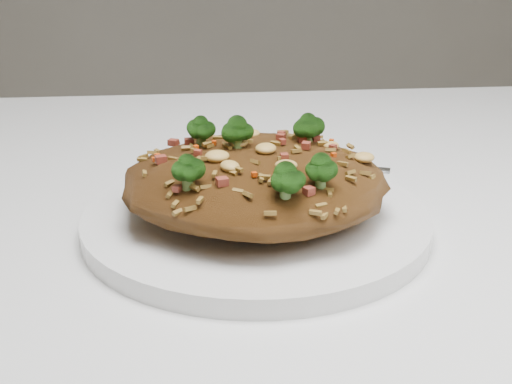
{
  "coord_description": "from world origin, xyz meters",
  "views": [
    {
      "loc": [
        0.04,
        -0.48,
        0.97
      ],
      "look_at": [
        0.09,
        -0.01,
        0.78
      ],
      "focal_mm": 50.0,
      "sensor_mm": 36.0,
      "label": 1
    }
  ],
  "objects_px": {
    "fork": "(302,164)",
    "dining_table": "(145,334)",
    "plate": "(256,220)",
    "fried_rice": "(256,171)"
  },
  "relations": [
    {
      "from": "dining_table",
      "to": "plate",
      "type": "xyz_separation_m",
      "value": [
        0.09,
        -0.01,
        0.1
      ]
    },
    {
      "from": "fork",
      "to": "dining_table",
      "type": "bearing_deg",
      "value": -129.92
    },
    {
      "from": "fork",
      "to": "fried_rice",
      "type": "bearing_deg",
      "value": -98.63
    },
    {
      "from": "dining_table",
      "to": "fork",
      "type": "bearing_deg",
      "value": 31.45
    },
    {
      "from": "dining_table",
      "to": "fork",
      "type": "xyz_separation_m",
      "value": [
        0.13,
        0.08,
        0.11
      ]
    },
    {
      "from": "plate",
      "to": "fried_rice",
      "type": "bearing_deg",
      "value": -95.21
    },
    {
      "from": "dining_table",
      "to": "fried_rice",
      "type": "bearing_deg",
      "value": -7.51
    },
    {
      "from": "dining_table",
      "to": "fork",
      "type": "height_order",
      "value": "fork"
    },
    {
      "from": "fried_rice",
      "to": "fork",
      "type": "height_order",
      "value": "fried_rice"
    },
    {
      "from": "dining_table",
      "to": "plate",
      "type": "distance_m",
      "value": 0.13
    }
  ]
}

